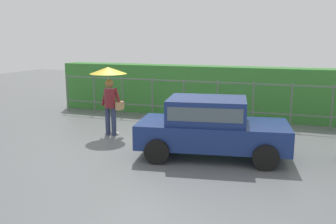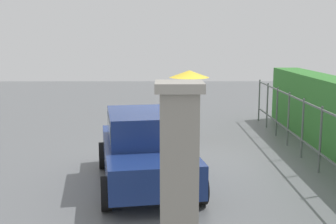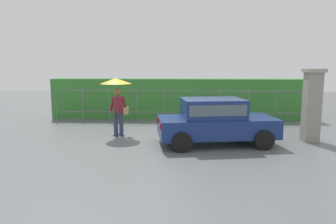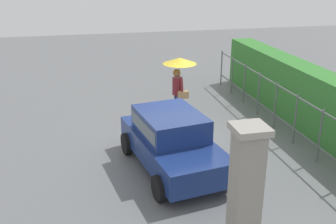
{
  "view_description": "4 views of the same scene",
  "coord_description": "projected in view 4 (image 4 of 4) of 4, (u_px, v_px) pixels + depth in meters",
  "views": [
    {
      "loc": [
        3.63,
        -9.53,
        2.93
      ],
      "look_at": [
        0.29,
        -0.16,
        0.95
      ],
      "focal_mm": 39.67,
      "sensor_mm": 36.0,
      "label": 1
    },
    {
      "loc": [
        10.05,
        -0.26,
        2.93
      ],
      "look_at": [
        -0.43,
        -0.19,
        1.14
      ],
      "focal_mm": 45.55,
      "sensor_mm": 36.0,
      "label": 2
    },
    {
      "loc": [
        0.63,
        -10.41,
        2.51
      ],
      "look_at": [
        0.08,
        -0.35,
        0.99
      ],
      "focal_mm": 32.79,
      "sensor_mm": 36.0,
      "label": 3
    },
    {
      "loc": [
        10.45,
        -2.77,
        4.94
      ],
      "look_at": [
        -0.16,
        -0.36,
        0.86
      ],
      "focal_mm": 42.2,
      "sensor_mm": 36.0,
      "label": 4
    }
  ],
  "objects": [
    {
      "name": "car",
      "position": [
        171.0,
        139.0,
        9.97
      ],
      "size": [
        3.93,
        2.34,
        1.48
      ],
      "rotation": [
        0.0,
        0.0,
        0.16
      ],
      "color": "navy",
      "rests_on": "ground"
    },
    {
      "name": "pedestrian",
      "position": [
        179.0,
        72.0,
        13.01
      ],
      "size": [
        1.12,
        1.12,
        2.08
      ],
      "rotation": [
        0.0,
        0.0,
        1.65
      ],
      "color": "#2D3856",
      "rests_on": "ground"
    },
    {
      "name": "fence_section",
      "position": [
        285.0,
        110.0,
        11.92
      ],
      "size": [
        11.16,
        0.05,
        1.5
      ],
      "color": "#59605B",
      "rests_on": "ground"
    },
    {
      "name": "gate_pillar",
      "position": [
        246.0,
        187.0,
        6.98
      ],
      "size": [
        0.6,
        0.6,
        2.42
      ],
      "color": "gray",
      "rests_on": "ground"
    },
    {
      "name": "hedge_row",
      "position": [
        317.0,
        103.0,
        12.09
      ],
      "size": [
        12.11,
        0.9,
        1.9
      ],
      "primitive_type": "cube",
      "color": "#387F33",
      "rests_on": "ground"
    },
    {
      "name": "ground_plane",
      "position": [
        181.0,
        140.0,
        11.85
      ],
      "size": [
        40.0,
        40.0,
        0.0
      ],
      "primitive_type": "plane",
      "color": "slate"
    }
  ]
}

